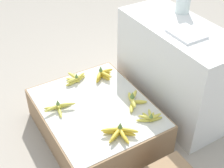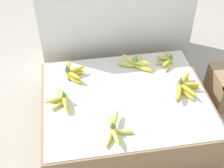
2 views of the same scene
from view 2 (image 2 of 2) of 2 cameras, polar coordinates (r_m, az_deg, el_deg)
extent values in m
plane|color=#A89E8E|center=(2.02, 2.25, -7.86)|extent=(10.00, 10.00, 0.00)
cube|color=#997551|center=(1.92, 2.35, -5.26)|extent=(0.97, 0.80, 0.27)
cube|color=silver|center=(1.82, 2.47, -2.34)|extent=(0.94, 0.77, 0.00)
cube|color=white|center=(2.32, 0.20, 12.27)|extent=(1.04, 0.47, 0.78)
ellipsoid|color=gold|center=(1.60, -0.42, -9.83)|extent=(0.08, 0.12, 0.02)
ellipsoid|color=gold|center=(1.62, 1.78, -8.73)|extent=(0.13, 0.05, 0.02)
ellipsoid|color=gold|center=(1.65, -0.16, -7.49)|extent=(0.03, 0.13, 0.02)
ellipsoid|color=gold|center=(1.57, 0.62, -9.49)|extent=(0.04, 0.13, 0.02)
ellipsoid|color=gold|center=(1.65, 0.55, -6.40)|extent=(0.07, 0.13, 0.02)
cone|color=#5B7F3D|center=(1.58, 0.05, -7.40)|extent=(0.03, 0.03, 0.04)
ellipsoid|color=#DBCC4C|center=(1.82, -9.14, -2.25)|extent=(0.07, 0.13, 0.02)
ellipsoid|color=#DBCC4C|center=(1.80, -10.01, -2.97)|extent=(0.13, 0.05, 0.02)
ellipsoid|color=#DBCC4C|center=(1.78, -9.51, -3.61)|extent=(0.11, 0.10, 0.02)
ellipsoid|color=#DBCC4C|center=(1.76, -8.41, -3.99)|extent=(0.04, 0.13, 0.02)
ellipsoid|color=#DBCC4C|center=(1.80, -9.25, -1.74)|extent=(0.07, 0.13, 0.02)
ellipsoid|color=#DBCC4C|center=(1.77, -10.35, -2.90)|extent=(0.13, 0.06, 0.02)
ellipsoid|color=#DBCC4C|center=(1.75, -8.62, -3.13)|extent=(0.03, 0.13, 0.02)
cone|color=#5B7F3D|center=(1.75, -8.84, -1.68)|extent=(0.03, 0.03, 0.04)
ellipsoid|color=gold|center=(1.86, 11.98, -1.49)|extent=(0.09, 0.14, 0.03)
ellipsoid|color=gold|center=(1.87, 13.27, -1.56)|extent=(0.08, 0.15, 0.03)
ellipsoid|color=gold|center=(1.91, 13.66, -0.52)|extent=(0.15, 0.04, 0.03)
ellipsoid|color=gold|center=(1.92, 12.78, -0.01)|extent=(0.13, 0.12, 0.03)
ellipsoid|color=gold|center=(1.83, 12.17, -1.22)|extent=(0.08, 0.15, 0.03)
ellipsoid|color=gold|center=(1.85, 13.48, -0.85)|extent=(0.09, 0.14, 0.03)
ellipsoid|color=gold|center=(1.88, 13.53, -0.01)|extent=(0.15, 0.05, 0.03)
ellipsoid|color=gold|center=(1.91, 13.02, 0.88)|extent=(0.12, 0.12, 0.03)
cone|color=#5B7F3D|center=(1.85, 12.47, 0.80)|extent=(0.03, 0.03, 0.04)
ellipsoid|color=gold|center=(1.92, -7.01, 0.91)|extent=(0.11, 0.11, 0.03)
ellipsoid|color=gold|center=(1.96, -6.85, 1.88)|extent=(0.13, 0.07, 0.03)
ellipsoid|color=gold|center=(1.97, -8.01, 2.06)|extent=(0.04, 0.13, 0.03)
ellipsoid|color=gold|center=(1.91, -7.22, 1.69)|extent=(0.11, 0.11, 0.03)
ellipsoid|color=gold|center=(1.94, -6.78, 2.60)|extent=(0.13, 0.07, 0.03)
ellipsoid|color=gold|center=(1.96, -8.02, 3.01)|extent=(0.05, 0.13, 0.03)
cone|color=#5B7F3D|center=(1.91, -8.25, 3.02)|extent=(0.03, 0.03, 0.05)
ellipsoid|color=#DBCC4C|center=(1.99, 5.82, 2.88)|extent=(0.12, 0.10, 0.03)
ellipsoid|color=#DBCC4C|center=(2.05, 4.72, 4.26)|extent=(0.09, 0.12, 0.03)
ellipsoid|color=#DBCC4C|center=(2.02, 2.66, 3.59)|extent=(0.12, 0.07, 0.03)
ellipsoid|color=#DBCC4C|center=(1.99, 5.37, 3.90)|extent=(0.12, 0.07, 0.03)
ellipsoid|color=#DBCC4C|center=(2.01, 3.20, 4.62)|extent=(0.10, 0.11, 0.03)
cone|color=#5B7F3D|center=(1.97, 4.33, 4.96)|extent=(0.04, 0.04, 0.05)
ellipsoid|color=gold|center=(2.11, 10.43, 4.61)|extent=(0.04, 0.11, 0.02)
ellipsoid|color=gold|center=(2.09, 9.73, 4.38)|extent=(0.09, 0.10, 0.02)
ellipsoid|color=gold|center=(2.06, 9.45, 3.83)|extent=(0.11, 0.02, 0.02)
ellipsoid|color=gold|center=(2.04, 10.21, 3.18)|extent=(0.08, 0.10, 0.02)
ellipsoid|color=gold|center=(2.09, 10.37, 5.05)|extent=(0.03, 0.11, 0.02)
ellipsoid|color=gold|center=(2.06, 9.54, 4.68)|extent=(0.11, 0.07, 0.02)
ellipsoid|color=gold|center=(2.04, 10.18, 3.99)|extent=(0.10, 0.09, 0.02)
cone|color=#5B7F3D|center=(2.04, 10.79, 5.11)|extent=(0.03, 0.03, 0.04)
camera|label=1|loc=(1.95, 78.47, 21.87)|focal=50.00mm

